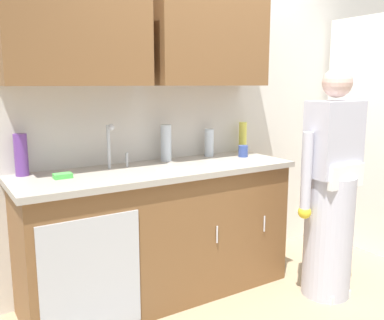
{
  "coord_description": "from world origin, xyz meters",
  "views": [
    {
      "loc": [
        -1.86,
        -1.84,
        1.51
      ],
      "look_at": [
        -0.37,
        0.55,
        1.0
      ],
      "focal_mm": 39.28,
      "sensor_mm": 36.0,
      "label": 1
    }
  ],
  "objects_px": {
    "knife_on_counter": "(174,168)",
    "bottle_dish_liquid": "(243,137)",
    "bottle_water_short": "(209,143)",
    "cup_by_sink": "(243,151)",
    "bottle_cleaner_spray": "(21,155)",
    "sponge": "(63,176)",
    "sink": "(123,174)",
    "person_at_sink": "(330,202)",
    "bottle_soap": "(166,143)"
  },
  "relations": [
    {
      "from": "bottle_cleaner_spray",
      "to": "knife_on_counter",
      "type": "relative_size",
      "value": 1.11
    },
    {
      "from": "sink",
      "to": "bottle_cleaner_spray",
      "type": "bearing_deg",
      "value": 159.47
    },
    {
      "from": "bottle_water_short",
      "to": "bottle_cleaner_spray",
      "type": "height_order",
      "value": "bottle_cleaner_spray"
    },
    {
      "from": "cup_by_sink",
      "to": "bottle_cleaner_spray",
      "type": "bearing_deg",
      "value": 173.38
    },
    {
      "from": "person_at_sink",
      "to": "bottle_dish_liquid",
      "type": "distance_m",
      "value": 0.93
    },
    {
      "from": "sink",
      "to": "cup_by_sink",
      "type": "xyz_separation_m",
      "value": [
        1.04,
        0.03,
        0.06
      ]
    },
    {
      "from": "bottle_water_short",
      "to": "cup_by_sink",
      "type": "height_order",
      "value": "bottle_water_short"
    },
    {
      "from": "person_at_sink",
      "to": "bottle_water_short",
      "type": "height_order",
      "value": "person_at_sink"
    },
    {
      "from": "knife_on_counter",
      "to": "bottle_dish_liquid",
      "type": "bearing_deg",
      "value": 39.63
    },
    {
      "from": "bottle_water_short",
      "to": "bottle_soap",
      "type": "bearing_deg",
      "value": -179.02
    },
    {
      "from": "bottle_soap",
      "to": "sponge",
      "type": "xyz_separation_m",
      "value": [
        -0.82,
        -0.18,
        -0.12
      ]
    },
    {
      "from": "bottle_cleaner_spray",
      "to": "sponge",
      "type": "xyz_separation_m",
      "value": [
        0.2,
        -0.21,
        -0.12
      ]
    },
    {
      "from": "sink",
      "to": "person_at_sink",
      "type": "relative_size",
      "value": 0.31
    },
    {
      "from": "bottle_water_short",
      "to": "person_at_sink",
      "type": "bearing_deg",
      "value": -61.11
    },
    {
      "from": "sink",
      "to": "bottle_dish_liquid",
      "type": "bearing_deg",
      "value": 9.97
    },
    {
      "from": "bottle_dish_liquid",
      "to": "bottle_soap",
      "type": "bearing_deg",
      "value": -178.98
    },
    {
      "from": "person_at_sink",
      "to": "bottle_cleaner_spray",
      "type": "distance_m",
      "value": 2.1
    },
    {
      "from": "sponge",
      "to": "bottle_dish_liquid",
      "type": "bearing_deg",
      "value": 7.15
    },
    {
      "from": "bottle_water_short",
      "to": "sponge",
      "type": "bearing_deg",
      "value": -171.14
    },
    {
      "from": "person_at_sink",
      "to": "bottle_cleaner_spray",
      "type": "bearing_deg",
      "value": 155.34
    },
    {
      "from": "sink",
      "to": "bottle_cleaner_spray",
      "type": "height_order",
      "value": "sink"
    },
    {
      "from": "bottle_cleaner_spray",
      "to": "cup_by_sink",
      "type": "bearing_deg",
      "value": -6.62
    },
    {
      "from": "bottle_dish_liquid",
      "to": "bottle_cleaner_spray",
      "type": "bearing_deg",
      "value": 179.54
    },
    {
      "from": "bottle_cleaner_spray",
      "to": "cup_by_sink",
      "type": "xyz_separation_m",
      "value": [
        1.63,
        -0.19,
        -0.09
      ]
    },
    {
      "from": "person_at_sink",
      "to": "cup_by_sink",
      "type": "relative_size",
      "value": 17.85
    },
    {
      "from": "cup_by_sink",
      "to": "bottle_water_short",
      "type": "bearing_deg",
      "value": 141.85
    },
    {
      "from": "bottle_cleaner_spray",
      "to": "cup_by_sink",
      "type": "height_order",
      "value": "bottle_cleaner_spray"
    },
    {
      "from": "bottle_soap",
      "to": "sink",
      "type": "bearing_deg",
      "value": -155.88
    },
    {
      "from": "person_at_sink",
      "to": "knife_on_counter",
      "type": "relative_size",
      "value": 6.75
    },
    {
      "from": "bottle_cleaner_spray",
      "to": "sponge",
      "type": "distance_m",
      "value": 0.31
    },
    {
      "from": "person_at_sink",
      "to": "bottle_soap",
      "type": "relative_size",
      "value": 5.92
    },
    {
      "from": "bottle_dish_liquid",
      "to": "sponge",
      "type": "xyz_separation_m",
      "value": [
        -1.56,
        -0.2,
        -0.11
      ]
    },
    {
      "from": "bottle_cleaner_spray",
      "to": "bottle_soap",
      "type": "bearing_deg",
      "value": -1.54
    },
    {
      "from": "sink",
      "to": "bottle_water_short",
      "type": "xyz_separation_m",
      "value": [
        0.83,
        0.2,
        0.12
      ]
    },
    {
      "from": "bottle_cleaner_spray",
      "to": "bottle_water_short",
      "type": "bearing_deg",
      "value": -0.84
    },
    {
      "from": "bottle_water_short",
      "to": "sponge",
      "type": "relative_size",
      "value": 1.99
    },
    {
      "from": "bottle_dish_liquid",
      "to": "sink",
      "type": "bearing_deg",
      "value": -170.03
    },
    {
      "from": "sink",
      "to": "person_at_sink",
      "type": "distance_m",
      "value": 1.46
    },
    {
      "from": "sink",
      "to": "bottle_cleaner_spray",
      "type": "relative_size",
      "value": 1.88
    },
    {
      "from": "person_at_sink",
      "to": "bottle_soap",
      "type": "height_order",
      "value": "person_at_sink"
    },
    {
      "from": "bottle_soap",
      "to": "sponge",
      "type": "distance_m",
      "value": 0.85
    },
    {
      "from": "bottle_cleaner_spray",
      "to": "sink",
      "type": "bearing_deg",
      "value": -20.53
    },
    {
      "from": "person_at_sink",
      "to": "knife_on_counter",
      "type": "bearing_deg",
      "value": 150.48
    },
    {
      "from": "person_at_sink",
      "to": "bottle_water_short",
      "type": "bearing_deg",
      "value": 118.89
    },
    {
      "from": "cup_by_sink",
      "to": "knife_on_counter",
      "type": "distance_m",
      "value": 0.72
    },
    {
      "from": "bottle_soap",
      "to": "knife_on_counter",
      "type": "distance_m",
      "value": 0.34
    },
    {
      "from": "person_at_sink",
      "to": "bottle_water_short",
      "type": "distance_m",
      "value": 1.02
    },
    {
      "from": "person_at_sink",
      "to": "knife_on_counter",
      "type": "height_order",
      "value": "person_at_sink"
    },
    {
      "from": "bottle_dish_liquid",
      "to": "knife_on_counter",
      "type": "xyz_separation_m",
      "value": [
        -0.84,
        -0.3,
        -0.13
      ]
    },
    {
      "from": "person_at_sink",
      "to": "bottle_cleaner_spray",
      "type": "height_order",
      "value": "person_at_sink"
    }
  ]
}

